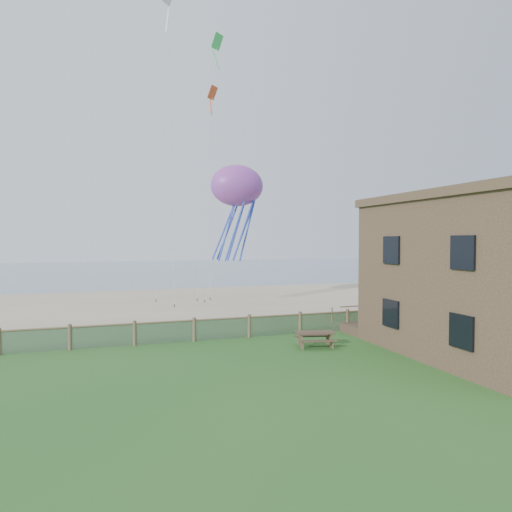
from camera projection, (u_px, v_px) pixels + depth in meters
name	position (u px, v px, depth m)	size (l,w,h in m)	color
ground	(293.00, 367.00, 18.95)	(160.00, 160.00, 0.00)	#23591E
sand_beach	(194.00, 300.00, 39.81)	(72.00, 20.00, 0.02)	tan
ocean	(148.00, 270.00, 81.52)	(160.00, 68.00, 0.02)	slate
chainlink_fence	(249.00, 327.00, 24.62)	(36.20, 0.20, 1.25)	brown
motel_deck	(457.00, 322.00, 27.80)	(15.00, 2.00, 0.50)	#4F3A2D
picnic_table	(315.00, 339.00, 22.45)	(1.88, 1.42, 0.79)	#4F3A2D
octopus_kite	(237.00, 212.00, 35.97)	(3.88, 2.74, 7.99)	#FF2852
kite_white	(169.00, 7.00, 30.86)	(1.12, 0.70, 2.72)	white
kite_red	(213.00, 99.00, 35.46)	(1.04, 0.70, 2.04)	#DA4B26
kite_green	(217.00, 49.00, 35.04)	(1.15, 0.70, 2.35)	#37CE59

